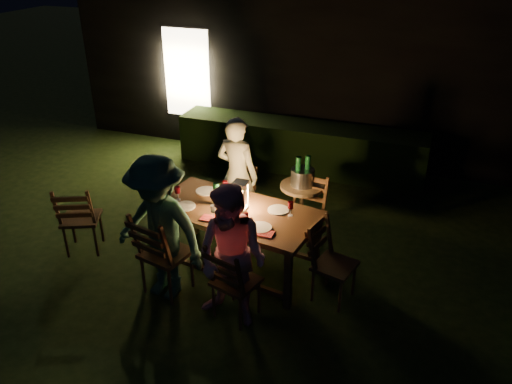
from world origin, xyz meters
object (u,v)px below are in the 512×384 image
(chair_end, at_px, (332,276))
(bottle_bucket_a, at_px, (298,174))
(chair_far_right, at_px, (304,228))
(bottle_table, at_px, (216,194))
(bottle_bucket_b, at_px, (307,173))
(chair_near_right, at_px, (235,294))
(person_opp_left, at_px, (159,229))
(person_opp_right, at_px, (232,258))
(ice_bucket, at_px, (303,177))
(lantern, at_px, (241,197))
(chair_far_left, at_px, (236,210))
(chair_near_left, at_px, (166,267))
(side_table, at_px, (302,191))
(dining_table, at_px, (235,216))
(chair_spare, at_px, (83,230))
(person_house_side, at_px, (237,175))

(chair_end, height_order, bottle_bucket_a, bottle_bucket_a)
(chair_far_right, height_order, bottle_table, bottle_table)
(bottle_bucket_b, bearing_deg, chair_end, -61.98)
(chair_near_right, xyz_separation_m, person_opp_left, (-0.90, 0.08, 0.55))
(chair_end, relative_size, bottle_bucket_b, 3.00)
(person_opp_right, relative_size, ice_bucket, 5.19)
(chair_near_right, distance_m, lantern, 1.13)
(chair_far_left, xyz_separation_m, person_opp_left, (-0.23, -1.57, 0.56))
(person_opp_right, height_order, person_opp_left, person_opp_left)
(chair_far_left, height_order, ice_bucket, ice_bucket)
(person_opp_left, bearing_deg, chair_near_left, 91.95)
(chair_near_left, bearing_deg, chair_near_right, 4.30)
(chair_end, xyz_separation_m, person_opp_right, (-0.89, -0.70, 0.49))
(side_table, bearing_deg, person_opp_left, -123.12)
(dining_table, xyz_separation_m, bottle_bucket_b, (0.59, 0.99, 0.20))
(chair_spare, bearing_deg, chair_end, -21.35)
(chair_far_left, distance_m, side_table, 0.97)
(bottle_bucket_a, bearing_deg, dining_table, -118.33)
(person_opp_left, height_order, bottle_bucket_a, person_opp_left)
(chair_end, xyz_separation_m, bottle_bucket_b, (-0.62, 1.17, 0.63))
(side_table, bearing_deg, chair_near_left, -123.73)
(lantern, bearing_deg, dining_table, -143.44)
(dining_table, xyz_separation_m, chair_far_left, (-0.33, 0.83, -0.44))
(chair_end, distance_m, bottle_bucket_b, 1.47)
(chair_far_right, distance_m, bottle_bucket_b, 0.70)
(chair_near_left, distance_m, chair_near_right, 0.90)
(chair_far_left, distance_m, person_house_side, 0.52)
(chair_far_right, distance_m, side_table, 0.47)
(ice_bucket, bearing_deg, chair_near_right, -96.83)
(ice_bucket, bearing_deg, dining_table, -119.64)
(chair_far_left, bearing_deg, chair_near_left, 91.77)
(chair_far_left, xyz_separation_m, chair_far_right, (0.99, -0.15, 0.02))
(person_opp_right, relative_size, bottle_table, 5.56)
(dining_table, distance_m, person_house_side, 0.94)
(chair_end, bearing_deg, person_house_side, -110.49)
(chair_far_right, distance_m, chair_spare, 2.81)
(dining_table, relative_size, ice_bucket, 6.79)
(chair_far_left, relative_size, chair_end, 0.97)
(chair_near_left, relative_size, bottle_bucket_b, 3.40)
(chair_near_left, bearing_deg, person_house_side, 94.06)
(ice_bucket, bearing_deg, chair_far_left, -171.70)
(lantern, height_order, bottle_bucket_a, lantern)
(chair_far_right, bearing_deg, person_opp_left, 56.69)
(person_opp_left, bearing_deg, bottle_table, 76.29)
(chair_near_left, xyz_separation_m, chair_spare, (-1.40, 0.36, -0.03))
(bottle_table, xyz_separation_m, bottle_bucket_b, (0.84, 0.96, -0.02))
(chair_far_right, relative_size, bottle_table, 3.55)
(chair_far_left, relative_size, ice_bucket, 3.09)
(chair_far_right, xyz_separation_m, side_table, (-0.11, 0.27, 0.37))
(person_opp_right, bearing_deg, bottle_table, 130.49)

